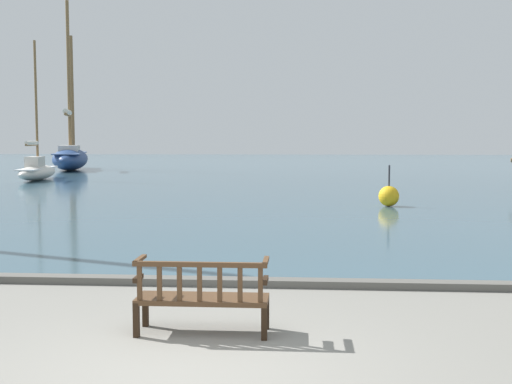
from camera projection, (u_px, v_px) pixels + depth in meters
ground_plane at (186, 372)px, 6.52m from camera, size 160.00×160.00×0.00m
harbor_water at (288, 168)px, 50.24m from camera, size 100.00×80.00×0.08m
quay_edge_kerb at (229, 282)px, 10.34m from camera, size 40.00×0.30×0.12m
park_bench at (202, 296)px, 7.76m from camera, size 1.60×0.52×0.92m
sailboat_far_starboard at (37, 170)px, 35.13m from camera, size 1.90×5.38×7.58m
sailboat_outer_port at (70, 156)px, 46.09m from camera, size 4.39×8.62×12.03m
channel_buoy at (389, 196)px, 21.55m from camera, size 0.69×0.69×1.39m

